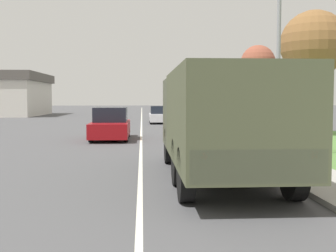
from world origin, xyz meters
name	(u,v)px	position (x,y,z in m)	size (l,w,h in m)	color
ground_plane	(142,122)	(0.00, 40.00, 0.00)	(180.00, 180.00, 0.00)	#4C4C4F
lane_centre_stripe	(142,122)	(0.00, 40.00, 0.00)	(0.12, 120.00, 0.00)	silver
sidewalk_right	(192,121)	(4.50, 40.00, 0.06)	(1.80, 120.00, 0.12)	#ADAAA3
grass_strip_right	(240,122)	(8.90, 40.00, 0.01)	(7.00, 120.00, 0.02)	#56843D
military_truck	(219,117)	(2.05, 13.46, 1.61)	(2.53, 7.76, 2.77)	#474C38
car_nearest_ahead	(111,125)	(-1.57, 24.40, 0.74)	(1.88, 4.58, 1.65)	maroon
car_second_ahead	(160,115)	(1.56, 38.54, 0.66)	(1.74, 4.25, 1.47)	silver
lamp_post	(274,12)	(4.57, 16.97, 5.07)	(1.69, 0.24, 8.49)	gray
tree_mid_right	(314,44)	(9.71, 25.98, 5.15)	(3.74, 3.74, 7.02)	brown
tree_far_right	(258,63)	(10.25, 39.33, 5.25)	(3.02, 3.02, 6.77)	brown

